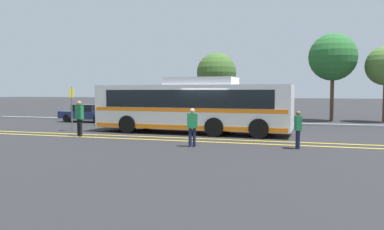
{
  "coord_description": "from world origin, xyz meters",
  "views": [
    {
      "loc": [
        4.88,
        -19.46,
        2.35
      ],
      "look_at": [
        -1.06,
        0.47,
        1.02
      ],
      "focal_mm": 35.0,
      "sensor_mm": 36.0,
      "label": 1
    }
  ],
  "objects_px": {
    "parked_car_1": "(165,114)",
    "pedestrian_1": "(298,127)",
    "pedestrian_2": "(79,116)",
    "bus_stop_sign": "(72,104)",
    "parked_car_0": "(88,113)",
    "pedestrian_0": "(192,125)",
    "tree_0": "(217,73)",
    "tree_2": "(333,57)",
    "transit_bus": "(192,105)"
  },
  "relations": [
    {
      "from": "bus_stop_sign",
      "to": "pedestrian_0",
      "type": "bearing_deg",
      "value": -112.36
    },
    {
      "from": "tree_2",
      "to": "transit_bus",
      "type": "bearing_deg",
      "value": -125.73
    },
    {
      "from": "parked_car_0",
      "to": "bus_stop_sign",
      "type": "height_order",
      "value": "bus_stop_sign"
    },
    {
      "from": "parked_car_0",
      "to": "pedestrian_1",
      "type": "relative_size",
      "value": 2.83
    },
    {
      "from": "pedestrian_1",
      "to": "tree_0",
      "type": "xyz_separation_m",
      "value": [
        -6.84,
        15.05,
        3.02
      ]
    },
    {
      "from": "pedestrian_0",
      "to": "bus_stop_sign",
      "type": "height_order",
      "value": "bus_stop_sign"
    },
    {
      "from": "tree_0",
      "to": "parked_car_1",
      "type": "bearing_deg",
      "value": -112.33
    },
    {
      "from": "pedestrian_0",
      "to": "tree_2",
      "type": "distance_m",
      "value": 17.84
    },
    {
      "from": "pedestrian_1",
      "to": "bus_stop_sign",
      "type": "height_order",
      "value": "bus_stop_sign"
    },
    {
      "from": "pedestrian_2",
      "to": "parked_car_0",
      "type": "bearing_deg",
      "value": -45.99
    },
    {
      "from": "transit_bus",
      "to": "tree_2",
      "type": "relative_size",
      "value": 1.65
    },
    {
      "from": "tree_2",
      "to": "pedestrian_0",
      "type": "bearing_deg",
      "value": -112.36
    },
    {
      "from": "pedestrian_0",
      "to": "parked_car_0",
      "type": "bearing_deg",
      "value": 116.96
    },
    {
      "from": "parked_car_1",
      "to": "tree_2",
      "type": "relative_size",
      "value": 0.64
    },
    {
      "from": "pedestrian_0",
      "to": "pedestrian_2",
      "type": "distance_m",
      "value": 6.84
    },
    {
      "from": "pedestrian_1",
      "to": "pedestrian_2",
      "type": "height_order",
      "value": "pedestrian_2"
    },
    {
      "from": "pedestrian_0",
      "to": "pedestrian_1",
      "type": "bearing_deg",
      "value": -12.67
    },
    {
      "from": "parked_car_1",
      "to": "bus_stop_sign",
      "type": "distance_m",
      "value": 7.01
    },
    {
      "from": "pedestrian_2",
      "to": "tree_2",
      "type": "relative_size",
      "value": 0.27
    },
    {
      "from": "transit_bus",
      "to": "pedestrian_0",
      "type": "bearing_deg",
      "value": -161.25
    },
    {
      "from": "parked_car_1",
      "to": "pedestrian_0",
      "type": "relative_size",
      "value": 2.67
    },
    {
      "from": "parked_car_1",
      "to": "bus_stop_sign",
      "type": "relative_size",
      "value": 1.68
    },
    {
      "from": "pedestrian_0",
      "to": "pedestrian_1",
      "type": "xyz_separation_m",
      "value": [
        4.29,
        0.68,
        -0.05
      ]
    },
    {
      "from": "transit_bus",
      "to": "pedestrian_2",
      "type": "height_order",
      "value": "transit_bus"
    },
    {
      "from": "parked_car_0",
      "to": "tree_2",
      "type": "height_order",
      "value": "tree_2"
    },
    {
      "from": "transit_bus",
      "to": "parked_car_1",
      "type": "bearing_deg",
      "value": 37.3
    },
    {
      "from": "bus_stop_sign",
      "to": "tree_0",
      "type": "relative_size",
      "value": 0.46
    },
    {
      "from": "parked_car_0",
      "to": "parked_car_1",
      "type": "xyz_separation_m",
      "value": [
        6.26,
        0.02,
        0.08
      ]
    },
    {
      "from": "pedestrian_0",
      "to": "pedestrian_1",
      "type": "relative_size",
      "value": 1.05
    },
    {
      "from": "transit_bus",
      "to": "bus_stop_sign",
      "type": "bearing_deg",
      "value": 99.97
    },
    {
      "from": "parked_car_1",
      "to": "tree_2",
      "type": "bearing_deg",
      "value": 122.92
    },
    {
      "from": "parked_car_1",
      "to": "pedestrian_1",
      "type": "distance_m",
      "value": 13.04
    },
    {
      "from": "transit_bus",
      "to": "pedestrian_2",
      "type": "distance_m",
      "value": 6.05
    },
    {
      "from": "pedestrian_1",
      "to": "bus_stop_sign",
      "type": "bearing_deg",
      "value": -118.59
    },
    {
      "from": "transit_bus",
      "to": "parked_car_0",
      "type": "height_order",
      "value": "transit_bus"
    },
    {
      "from": "transit_bus",
      "to": "tree_2",
      "type": "distance_m",
      "value": 14.21
    },
    {
      "from": "bus_stop_sign",
      "to": "tree_0",
      "type": "height_order",
      "value": "tree_0"
    },
    {
      "from": "pedestrian_0",
      "to": "tree_0",
      "type": "height_order",
      "value": "tree_0"
    },
    {
      "from": "pedestrian_1",
      "to": "tree_2",
      "type": "bearing_deg",
      "value": 156.93
    },
    {
      "from": "parked_car_0",
      "to": "pedestrian_0",
      "type": "bearing_deg",
      "value": 51.85
    },
    {
      "from": "transit_bus",
      "to": "parked_car_1",
      "type": "distance_m",
      "value": 6.17
    },
    {
      "from": "bus_stop_sign",
      "to": "tree_2",
      "type": "relative_size",
      "value": 0.38
    },
    {
      "from": "pedestrian_0",
      "to": "pedestrian_1",
      "type": "distance_m",
      "value": 4.34
    },
    {
      "from": "pedestrian_2",
      "to": "bus_stop_sign",
      "type": "distance_m",
      "value": 2.94
    },
    {
      "from": "tree_0",
      "to": "tree_2",
      "type": "distance_m",
      "value": 9.23
    },
    {
      "from": "parked_car_0",
      "to": "tree_0",
      "type": "bearing_deg",
      "value": 127.28
    },
    {
      "from": "parked_car_0",
      "to": "transit_bus",
      "type": "bearing_deg",
      "value": 66.12
    },
    {
      "from": "pedestrian_2",
      "to": "pedestrian_0",
      "type": "bearing_deg",
      "value": 179.51
    },
    {
      "from": "parked_car_0",
      "to": "tree_2",
      "type": "distance_m",
      "value": 19.37
    },
    {
      "from": "transit_bus",
      "to": "pedestrian_0",
      "type": "distance_m",
      "value": 5.12
    }
  ]
}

